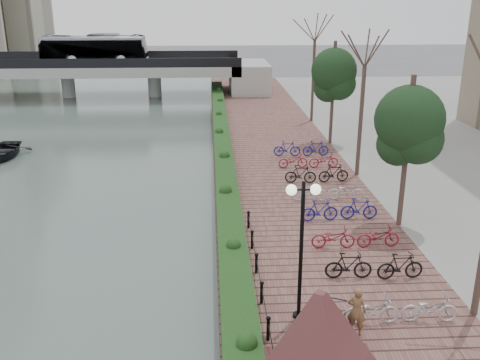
{
  "coord_description": "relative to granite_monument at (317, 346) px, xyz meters",
  "views": [
    {
      "loc": [
        -0.15,
        -12.09,
        9.88
      ],
      "look_at": [
        1.15,
        11.03,
        2.0
      ],
      "focal_mm": 40.0,
      "sensor_mm": 36.0,
      "label": 1
    }
  ],
  "objects": [
    {
      "name": "street_trees",
      "position": [
        5.69,
        14.06,
        1.69
      ],
      "size": [
        3.2,
        37.12,
        6.8
      ],
      "color": "#362620",
      "rests_on": "promenade"
    },
    {
      "name": "promenade",
      "position": [
        1.69,
        18.88,
        -1.74
      ],
      "size": [
        8.0,
        75.0,
        0.5
      ],
      "primitive_type": "cube",
      "color": "brown",
      "rests_on": "ground"
    },
    {
      "name": "bicycle_parking",
      "position": [
        3.19,
        12.18,
        -1.02
      ],
      "size": [
        2.4,
        19.89,
        1.0
      ],
      "color": "silver",
      "rests_on": "promenade"
    },
    {
      "name": "chain_fence",
      "position": [
        -0.91,
        3.38,
        -1.14
      ],
      "size": [
        0.1,
        14.1,
        0.7
      ],
      "color": "black",
      "rests_on": "promenade"
    },
    {
      "name": "pedestrian",
      "position": [
        1.69,
        2.57,
        -0.73
      ],
      "size": [
        0.66,
        0.56,
        1.53
      ],
      "primitive_type": "imported",
      "rotation": [
        0.0,
        0.0,
        2.74
      ],
      "color": "brown",
      "rests_on": "promenade"
    },
    {
      "name": "motorcycle",
      "position": [
        0.96,
        2.33,
        -1.0
      ],
      "size": [
        1.08,
        1.63,
        0.98
      ],
      "primitive_type": null,
      "rotation": [
        0.0,
        0.0,
        -0.41
      ],
      "color": "black",
      "rests_on": "promenade"
    },
    {
      "name": "hedge",
      "position": [
        -1.71,
        21.38,
        -1.19
      ],
      "size": [
        1.1,
        56.0,
        0.6
      ],
      "primitive_type": "cube",
      "color": "#183413",
      "rests_on": "promenade"
    },
    {
      "name": "granite_monument",
      "position": [
        0.0,
        0.0,
        0.0
      ],
      "size": [
        4.55,
        4.55,
        2.95
      ],
      "color": "#451E1D",
      "rests_on": "promenade"
    },
    {
      "name": "bridge",
      "position": [
        -16.69,
        46.38,
        1.38
      ],
      "size": [
        36.0,
        10.77,
        6.5
      ],
      "color": "#A8A8A3",
      "rests_on": "ground"
    },
    {
      "name": "lamppost",
      "position": [
        0.16,
        3.52,
        1.75
      ],
      "size": [
        1.02,
        0.32,
        4.45
      ],
      "color": "black",
      "rests_on": "promenade"
    }
  ]
}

